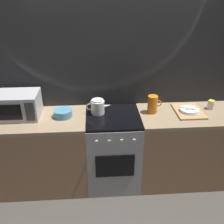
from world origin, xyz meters
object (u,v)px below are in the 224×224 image
object	(u,v)px
kettle	(98,107)
spice_jar	(211,105)
pitcher	(153,104)
dish_pile	(189,111)
mixing_bowl	(63,113)
microwave	(18,105)
stove_unit	(113,150)

from	to	relation	value
kettle	spice_jar	distance (m)	1.30
pitcher	spice_jar	distance (m)	0.69
dish_pile	spice_jar	size ratio (longest dim) A/B	3.81
mixing_bowl	dish_pile	world-z (taller)	mixing_bowl
mixing_bowl	microwave	bearing A→B (deg)	175.10
microwave	pitcher	xyz separation A→B (m)	(1.47, -0.01, -0.03)
stove_unit	dish_pile	world-z (taller)	dish_pile
kettle	pitcher	size ratio (longest dim) A/B	1.42
mixing_bowl	pitcher	world-z (taller)	pitcher
stove_unit	kettle	size ratio (longest dim) A/B	3.16
microwave	kettle	world-z (taller)	microwave
mixing_bowl	dish_pile	xyz separation A→B (m)	(1.40, 0.01, -0.02)
mixing_bowl	pitcher	bearing A→B (deg)	1.72
stove_unit	kettle	xyz separation A→B (m)	(-0.16, 0.08, 0.53)
spice_jar	dish_pile	bearing A→B (deg)	-166.49
pitcher	mixing_bowl	bearing A→B (deg)	-178.28
microwave	dish_pile	distance (m)	1.89
kettle	pitcher	distance (m)	0.61
stove_unit	mixing_bowl	size ratio (longest dim) A/B	4.50
stove_unit	dish_pile	distance (m)	0.98
stove_unit	mixing_bowl	xyz separation A→B (m)	(-0.55, 0.03, 0.49)
dish_pile	microwave	bearing A→B (deg)	178.92
mixing_bowl	pitcher	size ratio (longest dim) A/B	1.00
microwave	mixing_bowl	bearing A→B (deg)	-4.90
stove_unit	microwave	size ratio (longest dim) A/B	1.96
kettle	pitcher	world-z (taller)	pitcher
microwave	pitcher	world-z (taller)	microwave
kettle	dish_pile	size ratio (longest dim) A/B	0.71
pitcher	spice_jar	xyz separation A→B (m)	(0.69, 0.04, -0.05)
dish_pile	spice_jar	world-z (taller)	spice_jar
stove_unit	kettle	bearing A→B (deg)	153.67
pitcher	dish_pile	bearing A→B (deg)	-3.38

